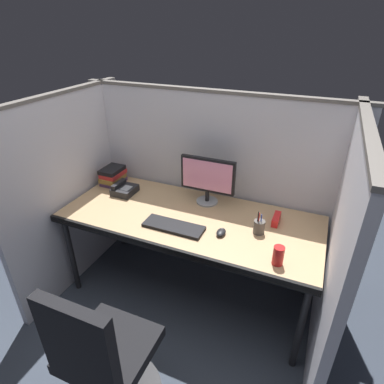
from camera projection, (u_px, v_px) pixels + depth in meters
The scene contains 14 objects.
ground_plane at pixel (174, 316), 2.48m from camera, with size 8.00×8.00×0.00m, color #383F4C.
cubicle_partition_rear at pixel (210, 185), 2.70m from camera, with size 2.21×0.06×1.57m.
cubicle_partition_left at pixel (72, 191), 2.60m from camera, with size 0.06×1.41×1.57m.
cubicle_partition_right at pixel (335, 253), 1.92m from camera, with size 0.06×1.41×1.57m.
desk at pixel (189, 223), 2.38m from camera, with size 1.90×0.80×0.74m.
office_chair at pixel (107, 368), 1.73m from camera, with size 0.52×0.52×0.97m.
monitor_center at pixel (208, 178), 2.45m from camera, with size 0.43×0.17×0.37m.
keyboard_main at pixel (174, 226), 2.23m from camera, with size 0.43×0.15×0.02m, color black.
computer_mouse at pixel (221, 232), 2.16m from camera, with size 0.06×0.10×0.04m.
desk_phone at pixel (124, 189), 2.67m from camera, with size 0.17×0.19×0.09m.
soda_can at pixel (278, 256), 1.88m from camera, with size 0.07×0.07×0.12m, color red.
pen_cup at pixel (259, 227), 2.16m from camera, with size 0.08×0.08×0.17m.
red_stapler at pixel (276, 219), 2.28m from camera, with size 0.04×0.15×0.06m, color red.
book_stack at pixel (113, 176), 2.80m from camera, with size 0.16×0.23×0.15m.
Camera 1 is at (0.80, -1.53, 2.03)m, focal length 30.00 mm.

